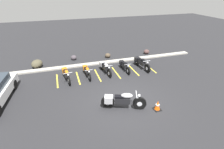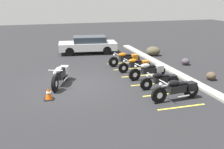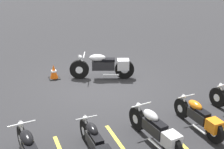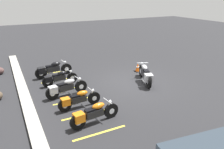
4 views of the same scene
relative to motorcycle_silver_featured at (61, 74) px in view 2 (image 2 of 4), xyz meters
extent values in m
plane|color=#262628|center=(0.36, 0.56, -0.51)|extent=(60.00, 60.00, 0.00)
cylinder|color=black|center=(0.92, -0.36, -0.15)|extent=(0.73, 0.39, 0.73)
cylinder|color=silver|center=(0.92, -0.36, -0.15)|extent=(0.31, 0.23, 0.28)
cylinder|color=black|center=(-0.69, 0.26, -0.15)|extent=(0.73, 0.39, 0.73)
cylinder|color=silver|center=(-0.69, 0.26, -0.15)|extent=(0.31, 0.23, 0.28)
cube|color=black|center=(0.07, -0.03, 0.02)|extent=(0.90, 0.59, 0.33)
ellipsoid|color=#B7B7BC|center=(0.27, -0.11, 0.32)|extent=(0.69, 0.49, 0.27)
cube|color=black|center=(-0.11, 0.04, 0.24)|extent=(0.55, 0.43, 0.09)
cube|color=#B7B7BC|center=(-0.64, 0.24, 0.05)|extent=(0.56, 0.53, 0.38)
cylinder|color=silver|center=(0.80, -0.31, 0.14)|extent=(0.30, 0.17, 0.59)
cylinder|color=silver|center=(0.73, -0.28, 0.43)|extent=(0.29, 0.66, 0.04)
sphere|color=silver|center=(0.87, -0.34, 0.34)|extent=(0.16, 0.16, 0.16)
cylinder|color=silver|center=(-0.14, 0.22, -0.31)|extent=(0.60, 0.29, 0.08)
cylinder|color=black|center=(-2.48, 3.45, -0.20)|extent=(0.19, 0.65, 0.64)
cylinder|color=silver|center=(-2.48, 3.45, -0.20)|extent=(0.15, 0.25, 0.24)
cylinder|color=black|center=(-2.66, 4.94, -0.20)|extent=(0.19, 0.65, 0.64)
cylinder|color=silver|center=(-2.66, 4.94, -0.20)|extent=(0.15, 0.25, 0.24)
cube|color=black|center=(-2.58, 4.24, -0.05)|extent=(0.36, 0.76, 0.29)
ellipsoid|color=orange|center=(-2.55, 4.05, 0.21)|extent=(0.31, 0.57, 0.23)
cube|color=black|center=(-2.60, 4.41, 0.14)|extent=(0.28, 0.45, 0.08)
cube|color=orange|center=(-2.66, 4.89, -0.02)|extent=(0.39, 0.42, 0.33)
cylinder|color=silver|center=(-2.50, 3.57, 0.05)|extent=(0.09, 0.26, 0.51)
cylinder|color=silver|center=(-2.50, 3.63, 0.30)|extent=(0.60, 0.11, 0.03)
sphere|color=silver|center=(-2.49, 3.50, 0.23)|extent=(0.13, 0.13, 0.13)
cylinder|color=silver|center=(-2.47, 4.50, -0.34)|extent=(0.13, 0.53, 0.07)
cylinder|color=black|center=(-1.04, 3.61, -0.22)|extent=(0.14, 0.60, 0.60)
cylinder|color=silver|center=(-1.04, 3.61, -0.22)|extent=(0.13, 0.23, 0.23)
cylinder|color=black|center=(-1.12, 5.01, -0.22)|extent=(0.14, 0.60, 0.60)
cylinder|color=silver|center=(-1.12, 5.01, -0.22)|extent=(0.13, 0.23, 0.23)
cube|color=black|center=(-1.09, 4.36, -0.08)|extent=(0.29, 0.70, 0.27)
ellipsoid|color=orange|center=(-1.08, 4.18, 0.16)|extent=(0.26, 0.52, 0.22)
cube|color=black|center=(-1.09, 4.51, 0.10)|extent=(0.24, 0.41, 0.07)
cube|color=orange|center=(-1.12, 4.96, -0.05)|extent=(0.34, 0.38, 0.31)
cylinder|color=silver|center=(-1.05, 3.72, 0.02)|extent=(0.07, 0.24, 0.48)
cylinder|color=silver|center=(-1.05, 3.77, 0.25)|extent=(0.56, 0.06, 0.03)
sphere|color=silver|center=(-1.05, 3.66, 0.18)|extent=(0.13, 0.13, 0.13)
cylinder|color=silver|center=(-0.97, 4.59, -0.35)|extent=(0.09, 0.50, 0.06)
cylinder|color=black|center=(0.46, 3.72, -0.19)|extent=(0.20, 0.66, 0.65)
cylinder|color=silver|center=(0.46, 3.72, -0.19)|extent=(0.15, 0.26, 0.25)
cylinder|color=black|center=(0.27, 5.22, -0.19)|extent=(0.20, 0.66, 0.65)
cylinder|color=silver|center=(0.27, 5.22, -0.19)|extent=(0.15, 0.26, 0.25)
cube|color=black|center=(0.36, 4.52, -0.04)|extent=(0.36, 0.77, 0.29)
ellipsoid|color=#B7B7BC|center=(0.38, 4.32, 0.22)|extent=(0.32, 0.58, 0.24)
cube|color=black|center=(0.34, 4.68, 0.15)|extent=(0.29, 0.46, 0.08)
cube|color=#B7B7BC|center=(0.27, 5.18, -0.01)|extent=(0.40, 0.43, 0.33)
cylinder|color=silver|center=(0.44, 3.83, 0.06)|extent=(0.09, 0.26, 0.52)
cylinder|color=silver|center=(0.43, 3.89, 0.32)|extent=(0.61, 0.11, 0.04)
sphere|color=silver|center=(0.45, 3.76, 0.24)|extent=(0.14, 0.14, 0.14)
cylinder|color=silver|center=(0.46, 4.78, -0.34)|extent=(0.13, 0.54, 0.07)
cylinder|color=black|center=(1.94, 3.72, -0.22)|extent=(0.12, 0.59, 0.59)
cylinder|color=silver|center=(1.94, 3.72, -0.22)|extent=(0.12, 0.23, 0.22)
cylinder|color=black|center=(1.91, 5.11, -0.22)|extent=(0.12, 0.59, 0.59)
cylinder|color=silver|center=(1.91, 5.11, -0.22)|extent=(0.12, 0.23, 0.22)
cube|color=black|center=(1.93, 4.46, -0.08)|extent=(0.27, 0.69, 0.27)
ellipsoid|color=black|center=(1.93, 4.28, 0.16)|extent=(0.24, 0.51, 0.22)
cube|color=black|center=(1.92, 4.61, 0.10)|extent=(0.22, 0.40, 0.07)
cube|color=black|center=(1.91, 5.07, -0.06)|extent=(0.33, 0.37, 0.30)
cylinder|color=silver|center=(1.94, 3.83, 0.01)|extent=(0.06, 0.24, 0.48)
cylinder|color=silver|center=(1.94, 3.88, 0.25)|extent=(0.56, 0.04, 0.03)
sphere|color=silver|center=(1.94, 3.77, 0.18)|extent=(0.13, 0.13, 0.13)
cylinder|color=silver|center=(2.05, 4.69, -0.35)|extent=(0.07, 0.49, 0.06)
cylinder|color=black|center=(3.50, 3.61, -0.17)|extent=(0.19, 0.69, 0.68)
cylinder|color=silver|center=(3.50, 3.61, -0.17)|extent=(0.16, 0.27, 0.26)
cylinder|color=black|center=(3.34, 5.21, -0.17)|extent=(0.19, 0.69, 0.68)
cylinder|color=silver|center=(3.34, 5.21, -0.17)|extent=(0.16, 0.27, 0.26)
cube|color=black|center=(3.41, 4.46, -0.02)|extent=(0.37, 0.81, 0.31)
ellipsoid|color=black|center=(3.43, 4.26, 0.26)|extent=(0.33, 0.60, 0.25)
cube|color=black|center=(3.39, 4.64, 0.19)|extent=(0.29, 0.48, 0.08)
cube|color=black|center=(3.34, 5.16, 0.01)|extent=(0.41, 0.45, 0.35)
cylinder|color=silver|center=(3.48, 3.74, 0.10)|extent=(0.09, 0.28, 0.55)
cylinder|color=silver|center=(3.48, 3.80, 0.37)|extent=(0.64, 0.10, 0.04)
sphere|color=silver|center=(3.49, 3.66, 0.28)|extent=(0.15, 0.15, 0.15)
cylinder|color=silver|center=(3.53, 4.73, -0.33)|extent=(0.13, 0.57, 0.07)
cylinder|color=black|center=(-6.28, 1.25, -0.19)|extent=(0.30, 0.66, 0.64)
cylinder|color=black|center=(-7.85, 1.45, -0.19)|extent=(0.30, 0.66, 0.64)
cylinder|color=black|center=(-5.94, 3.99, -0.19)|extent=(0.30, 0.66, 0.64)
cylinder|color=black|center=(-7.51, 4.18, -0.19)|extent=(0.30, 0.66, 0.64)
cube|color=white|center=(-6.89, 2.72, 0.05)|extent=(2.32, 4.49, 0.55)
cube|color=#2D3842|center=(-6.88, 2.87, 0.55)|extent=(1.80, 2.58, 0.45)
cube|color=#A8A399|center=(0.36, 6.41, -0.45)|extent=(18.00, 0.50, 0.12)
ellipsoid|color=#484047|center=(-1.66, 8.00, -0.30)|extent=(0.71, 0.71, 0.43)
ellipsoid|color=brown|center=(1.46, 7.61, -0.30)|extent=(0.62, 0.61, 0.43)
ellipsoid|color=#4F4A36|center=(-4.73, 7.17, -0.18)|extent=(1.19, 1.28, 0.67)
cube|color=black|center=(1.84, -0.70, -0.50)|extent=(0.40, 0.40, 0.03)
cone|color=#EA590F|center=(1.84, -0.70, -0.23)|extent=(0.32, 0.32, 0.56)
cylinder|color=white|center=(1.84, -0.70, -0.21)|extent=(0.20, 0.20, 0.06)
cube|color=gold|center=(-3.26, 4.31, -0.51)|extent=(0.10, 2.10, 0.00)
cube|color=gold|center=(-1.78, 4.31, -0.51)|extent=(0.10, 2.10, 0.00)
cube|color=gold|center=(-0.30, 4.31, -0.51)|extent=(0.10, 2.10, 0.00)
cube|color=gold|center=(1.17, 4.31, -0.51)|extent=(0.10, 2.10, 0.00)
cube|color=gold|center=(2.65, 4.31, -0.51)|extent=(0.10, 2.10, 0.00)
cube|color=gold|center=(4.13, 4.31, -0.51)|extent=(0.10, 2.10, 0.00)
camera|label=1|loc=(-2.82, -7.26, 5.50)|focal=28.00mm
camera|label=2|loc=(12.54, -1.03, 3.72)|focal=42.00mm
camera|label=3|loc=(3.83, 10.38, 4.15)|focal=50.00mm
camera|label=4|loc=(-9.49, 7.01, 4.29)|focal=35.00mm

